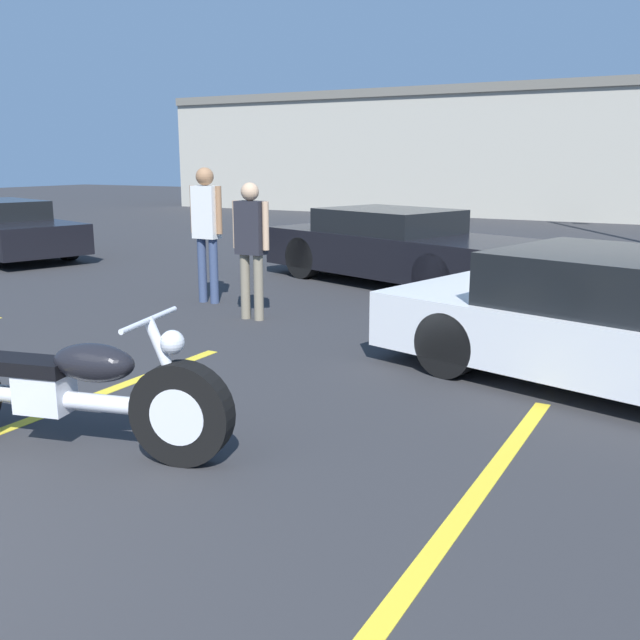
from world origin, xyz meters
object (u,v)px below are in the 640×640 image
Objects in this scene: motorcycle at (62,392)px; spectator_near_motorcycle at (206,222)px; spectator_by_show_car at (251,239)px; parked_car_mid_row at (395,247)px.

spectator_near_motorcycle is (-2.32, 4.62, 0.70)m from motorcycle.
spectator_by_show_car is (-1.18, 4.03, 0.59)m from motorcycle.
spectator_near_motorcycle is at bearing -102.39° from parked_car_mid_row.
spectator_by_show_car reaches higher than parked_car_mid_row.
spectator_near_motorcycle is at bearing 152.62° from spectator_by_show_car.
spectator_near_motorcycle is 1.10× the size of spectator_by_show_car.
motorcycle is 4.24m from spectator_by_show_car.
motorcycle is 7.42m from parked_car_mid_row.
spectator_by_show_car is at bearing -27.38° from spectator_near_motorcycle.
spectator_near_motorcycle reaches higher than parked_car_mid_row.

